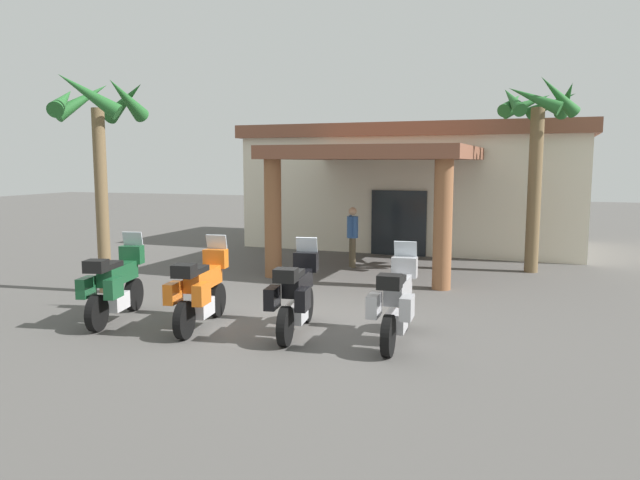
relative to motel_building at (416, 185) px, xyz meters
The scene contains 9 objects.
ground_plane 11.76m from the motel_building, 90.49° to the right, with size 80.00×80.00×0.00m, color #514F4C.
motel_building is the anchor object (origin of this frame).
motorcycle_green 13.07m from the motel_building, 106.05° to the right, with size 0.91×2.19×1.61m.
motorcycle_orange 12.61m from the motel_building, 98.31° to the right, with size 0.79×2.21×1.61m.
motorcycle_black 12.30m from the motel_building, 90.14° to the right, with size 0.78×2.21×1.61m.
motorcycle_silver 12.42m from the motel_building, 81.83° to the right, with size 0.71×2.21×1.61m.
pedestrian 5.59m from the motel_building, 99.45° to the right, with size 0.32×0.46×1.73m.
palm_tree_roadside 11.86m from the motel_building, 117.65° to the right, with size 2.14×2.20×4.99m.
palm_tree_near_portico 6.23m from the motel_building, 49.05° to the right, with size 2.16×2.23×5.26m.
Camera 1 is at (3.76, -10.31, 2.99)m, focal length 33.86 mm.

